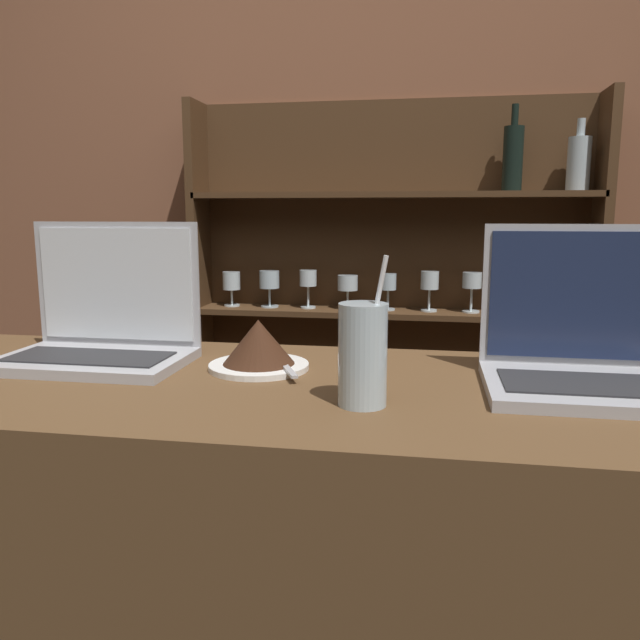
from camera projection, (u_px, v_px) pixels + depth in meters
The scene contains 6 objects.
back_wall at pixel (359, 184), 2.26m from camera, with size 7.00×0.06×2.70m.
back_shelf at pixel (392, 323), 2.25m from camera, with size 1.41×0.18×1.64m.
laptop_near at pixel (102, 329), 1.16m from camera, with size 0.33×0.22×0.26m.
laptop_far at pixel (585, 352), 0.99m from camera, with size 0.31×0.24×0.26m.
cake_plate at pixel (259, 347), 1.10m from camera, with size 0.18×0.18×0.09m.
water_glass at pixel (363, 354), 0.89m from camera, with size 0.07×0.07×0.22m.
Camera 1 is at (0.26, -0.68, 1.25)m, focal length 35.00 mm.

